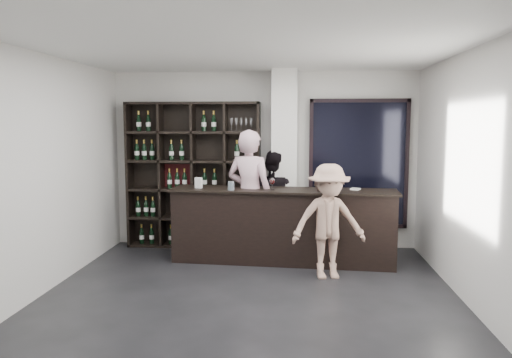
# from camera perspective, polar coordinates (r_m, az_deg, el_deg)

# --- Properties ---
(floor) EXTENTS (5.00, 5.50, 0.01)m
(floor) POSITION_cam_1_polar(r_m,az_deg,el_deg) (5.92, -0.99, -14.07)
(floor) COLOR black
(floor) RESTS_ON ground
(wine_shelf) EXTENTS (2.20, 0.35, 2.40)m
(wine_shelf) POSITION_cam_1_polar(r_m,az_deg,el_deg) (8.30, -7.15, 0.42)
(wine_shelf) COLOR black
(wine_shelf) RESTS_ON floor
(structural_column) EXTENTS (0.40, 0.40, 2.90)m
(structural_column) POSITION_cam_1_polar(r_m,az_deg,el_deg) (8.01, 3.25, 2.03)
(structural_column) COLOR silver
(structural_column) RESTS_ON floor
(glass_panel) EXTENTS (1.60, 0.08, 2.10)m
(glass_panel) POSITION_cam_1_polar(r_m,az_deg,el_deg) (8.29, 11.62, 1.72)
(glass_panel) COLOR black
(glass_panel) RESTS_ON floor
(tasting_counter) EXTENTS (3.32, 0.69, 1.09)m
(tasting_counter) POSITION_cam_1_polar(r_m,az_deg,el_deg) (7.42, 3.06, -5.36)
(tasting_counter) COLOR black
(tasting_counter) RESTS_ON floor
(taster_pink) EXTENTS (0.83, 0.68, 1.97)m
(taster_pink) POSITION_cam_1_polar(r_m,az_deg,el_deg) (7.47, -0.73, -1.88)
(taster_pink) COLOR #C7A0AA
(taster_pink) RESTS_ON floor
(taster_black) EXTENTS (0.95, 0.84, 1.63)m
(taster_black) POSITION_cam_1_polar(r_m,az_deg,el_deg) (8.02, 1.99, -2.53)
(taster_black) COLOR black
(taster_black) RESTS_ON floor
(customer) EXTENTS (1.08, 0.75, 1.53)m
(customer) POSITION_cam_1_polar(r_m,az_deg,el_deg) (6.70, 8.30, -4.82)
(customer) COLOR tan
(customer) RESTS_ON floor
(wine_glass) EXTENTS (0.10, 0.10, 0.20)m
(wine_glass) POSITION_cam_1_polar(r_m,az_deg,el_deg) (7.24, 1.87, -0.48)
(wine_glass) COLOR white
(wine_glass) RESTS_ON tasting_counter
(spit_cup) EXTENTS (0.09, 0.09, 0.12)m
(spit_cup) POSITION_cam_1_polar(r_m,az_deg,el_deg) (7.24, -2.87, -0.79)
(spit_cup) COLOR #9EB5C3
(spit_cup) RESTS_ON tasting_counter
(napkin_stack) EXTENTS (0.17, 0.17, 0.02)m
(napkin_stack) POSITION_cam_1_polar(r_m,az_deg,el_deg) (7.42, 11.28, -1.13)
(napkin_stack) COLOR white
(napkin_stack) RESTS_ON tasting_counter
(card_stand) EXTENTS (0.12, 0.09, 0.16)m
(card_stand) POSITION_cam_1_polar(r_m,az_deg,el_deg) (7.49, -6.58, -0.44)
(card_stand) COLOR white
(card_stand) RESTS_ON tasting_counter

